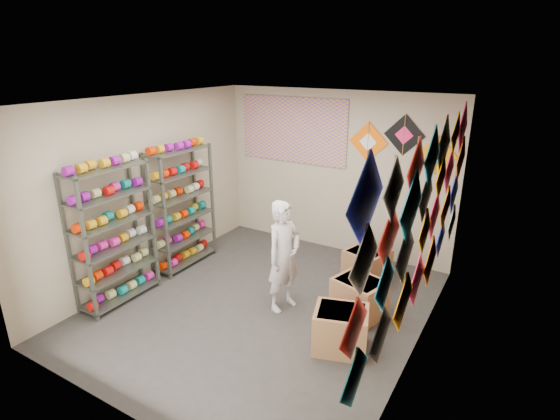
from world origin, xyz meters
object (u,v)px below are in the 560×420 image
Objects in this scene: carton_c at (367,266)px; shelf_rack_back at (182,208)px; shelf_rack_front at (113,236)px; carton_a at (341,329)px; shopkeeper at (284,256)px; carton_b at (359,297)px.

shelf_rack_back is at bearing -145.89° from carton_c.
carton_a is at bearing 10.20° from shelf_rack_front.
carton_c is at bearing 82.45° from carton_a.
carton_a is (1.01, -0.44, -0.50)m from shopkeeper.
carton_a is (3.04, 0.55, -0.70)m from shelf_rack_front.
carton_b is (0.93, 0.34, -0.50)m from shopkeeper.
shelf_rack_back is 3.31× the size of carton_c.
carton_a reaches higher than carton_b.
shelf_rack_front reaches higher than carton_b.
shopkeeper reaches higher than carton_b.
shelf_rack_back is at bearing 90.00° from shelf_rack_front.
shelf_rack_front is 3.60m from carton_c.
shelf_rack_front reaches higher than shopkeeper.
shopkeeper is at bearing 25.80° from shelf_rack_front.
shopkeeper is (2.04, -0.32, -0.20)m from shelf_rack_back.
shelf_rack_back is 3.14× the size of carton_b.
carton_a is at bearing -64.29° from carton_c.
carton_b is (2.96, 0.03, -0.70)m from shelf_rack_back.
shelf_rack_front is 3.31× the size of carton_c.
carton_b is (2.96, 1.33, -0.70)m from shelf_rack_front.
carton_c is at bearing -15.46° from shopkeeper.
shopkeeper is 2.60× the size of carton_c.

